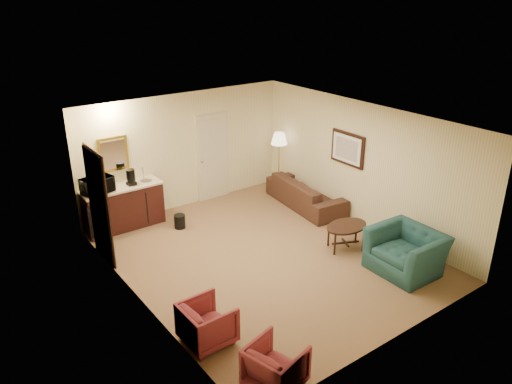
# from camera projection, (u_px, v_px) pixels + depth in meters

# --- Properties ---
(ground) EXTENTS (6.00, 6.00, 0.00)m
(ground) POSITION_uv_depth(u_px,v_px,m) (265.00, 255.00, 9.43)
(ground) COLOR brown
(ground) RESTS_ON ground
(room_walls) EXTENTS (5.02, 6.01, 2.61)m
(room_walls) POSITION_uv_depth(u_px,v_px,m) (237.00, 160.00, 9.29)
(room_walls) COLOR beige
(room_walls) RESTS_ON ground
(wetbar_cabinet) EXTENTS (1.64, 0.58, 0.92)m
(wetbar_cabinet) POSITION_uv_depth(u_px,v_px,m) (124.00, 207.00, 10.38)
(wetbar_cabinet) COLOR #351210
(wetbar_cabinet) RESTS_ON ground
(sofa) EXTENTS (0.88, 2.22, 0.84)m
(sofa) POSITION_uv_depth(u_px,v_px,m) (306.00, 189.00, 11.41)
(sofa) COLOR black
(sofa) RESTS_ON ground
(teal_armchair) EXTENTS (0.79, 1.20, 1.03)m
(teal_armchair) POSITION_uv_depth(u_px,v_px,m) (407.00, 245.00, 8.75)
(teal_armchair) COLOR #1E4A4B
(teal_armchair) RESTS_ON ground
(rose_chair_near) EXTENTS (0.64, 0.69, 0.70)m
(rose_chair_near) POSITION_uv_depth(u_px,v_px,m) (207.00, 321.00, 7.03)
(rose_chair_near) COLOR maroon
(rose_chair_near) RESTS_ON ground
(rose_chair_far) EXTENTS (0.76, 0.79, 0.67)m
(rose_chair_far) POSITION_uv_depth(u_px,v_px,m) (276.00, 364.00, 6.25)
(rose_chair_far) COLOR maroon
(rose_chair_far) RESTS_ON ground
(coffee_table) EXTENTS (1.04, 0.90, 0.50)m
(coffee_table) POSITION_uv_depth(u_px,v_px,m) (346.00, 237.00, 9.58)
(coffee_table) COLOR black
(coffee_table) RESTS_ON ground
(floor_lamp) EXTENTS (0.53, 0.53, 1.49)m
(floor_lamp) POSITION_uv_depth(u_px,v_px,m) (279.00, 162.00, 12.10)
(floor_lamp) COLOR gold
(floor_lamp) RESTS_ON ground
(waste_bin) EXTENTS (0.28, 0.28, 0.29)m
(waste_bin) POSITION_uv_depth(u_px,v_px,m) (180.00, 221.00, 10.46)
(waste_bin) COLOR black
(waste_bin) RESTS_ON ground
(microwave) EXTENTS (0.64, 0.46, 0.39)m
(microwave) POSITION_uv_depth(u_px,v_px,m) (97.00, 183.00, 9.82)
(microwave) COLOR black
(microwave) RESTS_ON wetbar_cabinet
(coffee_maker) EXTENTS (0.20, 0.20, 0.34)m
(coffee_maker) POSITION_uv_depth(u_px,v_px,m) (131.00, 177.00, 10.22)
(coffee_maker) COLOR black
(coffee_maker) RESTS_ON wetbar_cabinet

